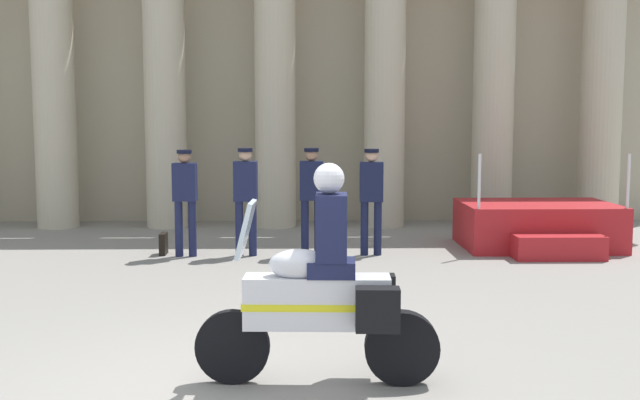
{
  "coord_description": "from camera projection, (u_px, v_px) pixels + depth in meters",
  "views": [
    {
      "loc": [
        0.62,
        -6.07,
        2.28
      ],
      "look_at": [
        0.84,
        3.32,
        1.25
      ],
      "focal_mm": 42.81,
      "sensor_mm": 36.0,
      "label": 1
    }
  ],
  "objects": [
    {
      "name": "briefcase_on_ground",
      "position": [
        163.0,
        244.0,
        12.67
      ],
      "size": [
        0.1,
        0.32,
        0.36
      ],
      "primitive_type": "cube",
      "color": "black",
      "rests_on": "ground_plane"
    },
    {
      "name": "colonnade_backdrop",
      "position": [
        276.0,
        70.0,
        16.07
      ],
      "size": [
        17.59,
        1.69,
        6.15
      ],
      "color": "#B6AB91",
      "rests_on": "ground_plane"
    },
    {
      "name": "officer_in_row_3",
      "position": [
        371.0,
        193.0,
        12.52
      ],
      "size": [
        0.39,
        0.24,
        1.76
      ],
      "rotation": [
        0.0,
        0.0,
        3.1
      ],
      "color": "#141938",
      "rests_on": "ground_plane"
    },
    {
      "name": "ground_plane",
      "position": [
        228.0,
        395.0,
        6.27
      ],
      "size": [
        28.0,
        28.0,
        0.0
      ],
      "primitive_type": "plane",
      "color": "gray"
    },
    {
      "name": "motorcycle_with_rider",
      "position": [
        325.0,
        293.0,
        6.46
      ],
      "size": [
        2.09,
        0.72,
        1.9
      ],
      "rotation": [
        0.0,
        0.0,
        3.1
      ],
      "color": "black",
      "rests_on": "ground_plane"
    },
    {
      "name": "officer_in_row_1",
      "position": [
        246.0,
        193.0,
        12.46
      ],
      "size": [
        0.39,
        0.24,
        1.77
      ],
      "rotation": [
        0.0,
        0.0,
        3.1
      ],
      "color": "#191E42",
      "rests_on": "ground_plane"
    },
    {
      "name": "reviewing_stand",
      "position": [
        538.0,
        226.0,
        13.29
      ],
      "size": [
        2.62,
        2.3,
        1.68
      ],
      "color": "#B21E23",
      "rests_on": "ground_plane"
    },
    {
      "name": "officer_in_row_0",
      "position": [
        185.0,
        194.0,
        12.4
      ],
      "size": [
        0.39,
        0.24,
        1.75
      ],
      "rotation": [
        0.0,
        0.0,
        3.1
      ],
      "color": "#191E42",
      "rests_on": "ground_plane"
    },
    {
      "name": "officer_in_row_2",
      "position": [
        311.0,
        192.0,
        12.55
      ],
      "size": [
        0.39,
        0.24,
        1.77
      ],
      "rotation": [
        0.0,
        0.0,
        3.1
      ],
      "color": "#141938",
      "rests_on": "ground_plane"
    }
  ]
}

